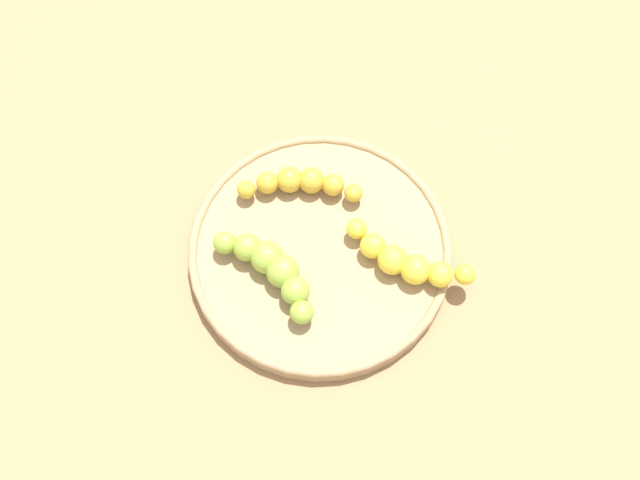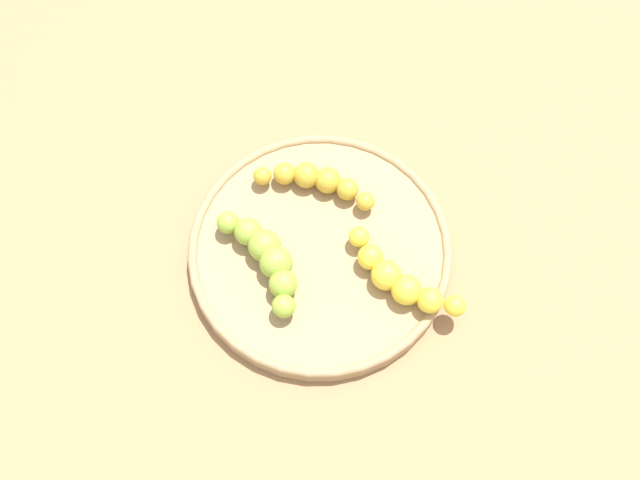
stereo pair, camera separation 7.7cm
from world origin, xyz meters
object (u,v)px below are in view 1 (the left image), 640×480
Objects in this scene: banana_green at (272,268)px; banana_yellow at (406,261)px; fruit_bowl at (320,250)px; banana_spotted at (300,183)px.

banana_yellow is (0.09, 0.11, -0.00)m from banana_green.
fruit_bowl is 0.10m from banana_yellow.
banana_yellow is at bearing 33.18° from fruit_bowl.
banana_green is at bearing 166.54° from banana_spotted.
banana_yellow is (0.14, 0.02, 0.00)m from banana_spotted.
fruit_bowl is 2.09× the size of banana_yellow.
banana_green is 0.14m from banana_yellow.
banana_green is (-0.01, -0.06, 0.02)m from fruit_bowl.
fruit_bowl is at bearing -78.94° from banana_yellow.
fruit_bowl is at bearing -160.87° from banana_spotted.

